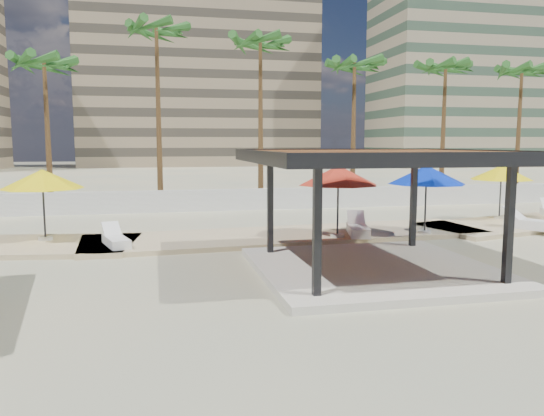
{
  "coord_description": "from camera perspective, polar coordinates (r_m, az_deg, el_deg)",
  "views": [
    {
      "loc": [
        -3.16,
        -13.25,
        3.78
      ],
      "look_at": [
        0.92,
        5.56,
        1.4
      ],
      "focal_mm": 35.0,
      "sensor_mm": 36.0,
      "label": 1
    }
  ],
  "objects": [
    {
      "name": "palm_e",
      "position": [
        32.7,
        -1.26,
        16.63
      ],
      "size": [
        3.0,
        3.0,
        10.47
      ],
      "color": "brown",
      "rests_on": "ground"
    },
    {
      "name": "building_east",
      "position": [
        95.28,
        21.12,
        14.71
      ],
      "size": [
        32.0,
        15.0,
        36.4
      ],
      "color": "gray",
      "rests_on": "ground"
    },
    {
      "name": "lounger_c",
      "position": [
        24.71,
        26.24,
        -1.55
      ],
      "size": [
        1.78,
        2.47,
        0.9
      ],
      "rotation": [
        0.0,
        0.0,
        2.05
      ],
      "color": "white",
      "rests_on": "promenade"
    },
    {
      "name": "palm_h",
      "position": [
        40.38,
        25.28,
        12.73
      ],
      "size": [
        3.0,
        3.0,
        9.41
      ],
      "color": "brown",
      "rests_on": "ground"
    },
    {
      "name": "palm_d",
      "position": [
        32.71,
        -12.32,
        17.48
      ],
      "size": [
        3.0,
        3.0,
        11.07
      ],
      "color": "brown",
      "rests_on": "ground"
    },
    {
      "name": "umbrella_e",
      "position": [
        27.36,
        23.45,
        3.5
      ],
      "size": [
        3.0,
        3.0,
        2.54
      ],
      "rotation": [
        0.0,
        0.0,
        -0.05
      ],
      "color": "beige",
      "rests_on": "promenade"
    },
    {
      "name": "ground",
      "position": [
        14.13,
        1.14,
        -8.46
      ],
      "size": [
        200.0,
        200.0,
        0.0
      ],
      "primitive_type": "plane",
      "color": "#CDB887",
      "rests_on": "ground"
    },
    {
      "name": "promenade",
      "position": [
        21.86,
        1.6,
        -2.75
      ],
      "size": [
        44.45,
        7.97,
        0.24
      ],
      "color": "#C6B284",
      "rests_on": "ground"
    },
    {
      "name": "umbrella_c",
      "position": [
        20.23,
        7.14,
        3.48
      ],
      "size": [
        3.13,
        3.13,
        2.75
      ],
      "rotation": [
        0.0,
        0.0,
        -0.01
      ],
      "color": "beige",
      "rests_on": "promenade"
    },
    {
      "name": "pavilion_central",
      "position": [
        15.56,
        11.02,
        0.83
      ],
      "size": [
        7.08,
        7.08,
        3.57
      ],
      "rotation": [
        0.0,
        0.0,
        0.01
      ],
      "color": "beige",
      "rests_on": "ground"
    },
    {
      "name": "palm_c",
      "position": [
        32.13,
        -23.29,
        13.54
      ],
      "size": [
        3.0,
        3.0,
        8.87
      ],
      "color": "brown",
      "rests_on": "ground"
    },
    {
      "name": "umbrella_b",
      "position": [
        21.21,
        -23.47,
        2.84
      ],
      "size": [
        3.58,
        3.58,
        2.63
      ],
      "rotation": [
        0.0,
        0.0,
        0.24
      ],
      "color": "beige",
      "rests_on": "promenade"
    },
    {
      "name": "palm_g",
      "position": [
        36.58,
        18.16,
        13.66
      ],
      "size": [
        3.0,
        3.0,
        9.38
      ],
      "color": "brown",
      "rests_on": "ground"
    },
    {
      "name": "boundary_wall",
      "position": [
        29.59,
        -6.04,
        0.84
      ],
      "size": [
        56.0,
        0.3,
        1.2
      ],
      "primitive_type": "cube",
      "color": "silver",
      "rests_on": "ground"
    },
    {
      "name": "building_mid",
      "position": [
        92.13,
        -7.92,
        13.51
      ],
      "size": [
        38.0,
        16.0,
        30.4
      ],
      "color": "#847259",
      "rests_on": "ground"
    },
    {
      "name": "palm_f",
      "position": [
        34.38,
        8.87,
        14.36
      ],
      "size": [
        3.0,
        3.0,
        9.38
      ],
      "color": "brown",
      "rests_on": "ground"
    },
    {
      "name": "lounger_b",
      "position": [
        21.16,
        9.23,
        -2.28
      ],
      "size": [
        1.25,
        2.33,
        0.84
      ],
      "rotation": [
        0.0,
        0.0,
        1.31
      ],
      "color": "white",
      "rests_on": "promenade"
    },
    {
      "name": "umbrella_d",
      "position": [
        21.71,
        16.28,
        3.42
      ],
      "size": [
        3.74,
        3.74,
        2.71
      ],
      "rotation": [
        0.0,
        0.0,
        -0.26
      ],
      "color": "beige",
      "rests_on": "promenade"
    },
    {
      "name": "lounger_a",
      "position": [
        19.45,
        -16.45,
        -3.38
      ],
      "size": [
        1.14,
        2.04,
        0.73
      ],
      "rotation": [
        0.0,
        0.0,
        1.85
      ],
      "color": "white",
      "rests_on": "promenade"
    }
  ]
}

